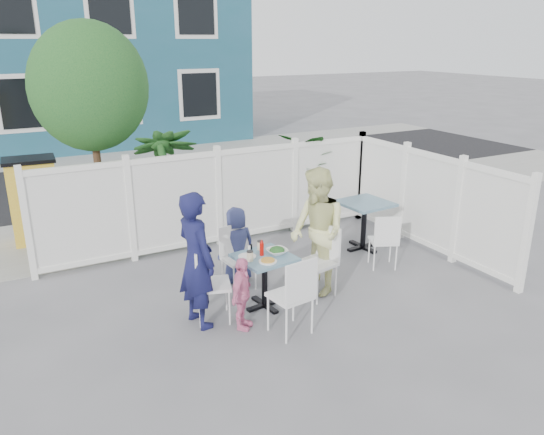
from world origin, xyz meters
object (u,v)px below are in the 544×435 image
boy (237,245)px  utility_cabinet (35,202)px  spare_table (365,213)px  toddler (242,294)px  chair_near (295,291)px  chair_back (236,252)px  chair_right (322,255)px  man (196,260)px  woman (317,232)px  main_table (265,268)px  chair_left (206,278)px

boy → utility_cabinet: bearing=-51.2°
utility_cabinet → spare_table: utility_cabinet is taller
spare_table → toddler: size_ratio=0.90×
chair_near → toddler: (-0.47, 0.43, -0.11)m
spare_table → chair_back: chair_back is taller
spare_table → chair_back: (-2.43, -0.29, -0.11)m
chair_right → chair_near: bearing=118.4°
chair_back → man: man is taller
toddler → man: bearing=94.0°
chair_back → man: size_ratio=0.52×
spare_table → woman: 1.82m
man → woman: size_ratio=0.97×
utility_cabinet → main_table: size_ratio=1.88×
man → chair_back: bearing=-60.2°
main_table → chair_right: (0.84, -0.04, 0.02)m
main_table → chair_left: (-0.78, 0.04, 0.01)m
chair_near → toddler: size_ratio=1.08×
chair_back → woman: (0.90, -0.65, 0.35)m
chair_right → man: 1.76m
chair_left → chair_back: 0.99m
man → spare_table: bearing=-83.8°
spare_table → chair_near: bearing=-142.9°
main_table → toddler: 0.61m
spare_table → man: 3.43m
spare_table → main_table: bearing=-156.7°
chair_near → woman: size_ratio=0.56×
chair_left → chair_near: bearing=60.4°
chair_left → chair_right: chair_right is taller
main_table → man: (-0.90, 0.00, 0.29)m
main_table → toddler: size_ratio=0.82×
boy → chair_right: bearing=132.9°
man → woman: bearing=-98.8°
chair_left → woman: 1.64m
spare_table → chair_back: 2.45m
chair_near → man: 1.21m
chair_right → woman: (-0.01, 0.11, 0.30)m
main_table → chair_back: chair_back is taller
utility_cabinet → chair_near: utility_cabinet is taller
woman → chair_near: bearing=-40.0°
boy → toddler: boy is taller
chair_right → boy: 1.23m
chair_near → man: (-0.88, 0.79, 0.27)m
spare_table → man: size_ratio=0.49×
chair_left → chair_near: 1.12m
main_table → boy: size_ratio=0.68×
chair_back → spare_table: bearing=-177.9°
boy → chair_back: bearing=63.2°
utility_cabinet → chair_back: (2.25, -3.19, -0.19)m
chair_near → woman: woman is taller
main_table → spare_table: bearing=23.3°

